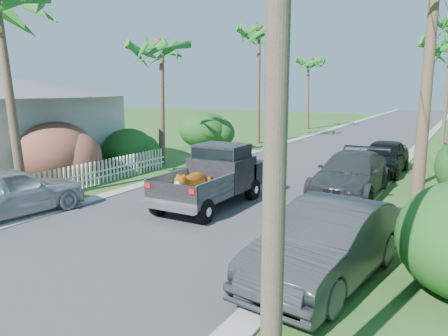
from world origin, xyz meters
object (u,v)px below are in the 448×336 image
Objects in this scene: palm_l_c at (259,29)px; utility_pole_c at (448,78)px; palm_l_b at (160,44)px; parked_car_ln at (8,192)px; palm_l_d at (309,60)px; parked_car_rf at (384,157)px; parked_car_rm at (351,175)px; house_left at (1,126)px; parked_car_rn at (328,244)px; utility_pole_b at (426,72)px; utility_pole_a at (278,32)px; pickup_truck at (218,175)px.

palm_l_c reaches higher than utility_pole_c.
palm_l_b is 20.30m from utility_pole_c.
palm_l_b is 10.19m from palm_l_c.
palm_l_c reaches higher than parked_car_ln.
parked_car_rf is at bearing -61.33° from palm_l_d.
house_left is at bearing -170.03° from parked_car_rm.
house_left is at bearing -25.59° from parked_car_ln.
parked_car_rn is 11.36m from utility_pole_b.
utility_pole_c reaches higher than parked_car_ln.
parked_car_rf is 0.50× the size of palm_l_c.
utility_pole_c reaches higher than house_left.
utility_pole_a is 30.00m from utility_pole_c.
palm_l_d is at bearing 89.22° from palm_l_b.
house_left is at bearing -115.02° from palm_l_c.
parked_car_rn is 25.98m from utility_pole_c.
house_left reaches higher than parked_car_ln.
palm_l_d is at bearing 153.62° from utility_pole_c.
parked_car_rf is 15.89m from parked_car_ln.
palm_l_c reaches higher than pickup_truck.
parked_car_rf is at bearing -35.30° from palm_l_c.
palm_l_b is 0.96× the size of palm_l_d.
parked_car_rn is 1.08× the size of parked_car_rf.
pickup_truck is 9.42m from parked_car_rf.
utility_pole_b is 1.00× the size of utility_pole_c.
utility_pole_c is at bearing -26.38° from palm_l_d.
utility_pole_a is at bearing -71.42° from palm_l_d.
pickup_truck reaches higher than parked_car_rm.
utility_pole_a is (0.60, -4.30, 3.78)m from parked_car_rn.
parked_car_rm is at bearing -51.42° from palm_l_c.
utility_pole_a is at bearing -80.67° from parked_car_rm.
palm_l_c reaches higher than parked_car_rf.
pickup_truck reaches higher than parked_car_rn.
utility_pole_a is at bearing -64.20° from palm_l_c.
palm_l_b is 0.82× the size of utility_pole_c.
utility_pole_a is 1.00× the size of utility_pole_c.
parked_car_rf is (-1.11, 12.70, -0.04)m from parked_car_rn.
palm_l_b is 12.54m from utility_pole_b.
pickup_truck is 28.73m from palm_l_d.
palm_l_b is at bearing -175.39° from utility_pole_b.
palm_l_d reaches higher than pickup_truck.
parked_car_ln is (-4.83, -4.68, -0.21)m from pickup_truck.
utility_pole_a reaches higher than palm_l_b.
parked_car_rn is 0.55× the size of utility_pole_c.
palm_l_d is 38.02m from utility_pole_a.
parked_car_rm is 0.71× the size of palm_l_d.
house_left is at bearing -162.12° from utility_pole_b.
palm_l_b is 0.82× the size of utility_pole_b.
parked_car_ln is at bearing -87.33° from palm_l_d.
utility_pole_b is at bearing 4.61° from palm_l_b.
parked_car_rn is 0.55× the size of house_left.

